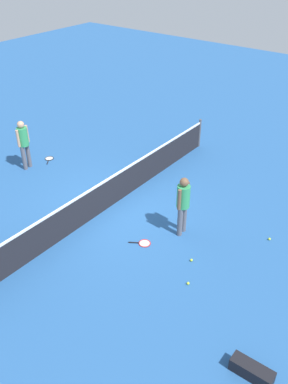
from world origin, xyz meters
name	(u,v)px	position (x,y,z in m)	size (l,w,h in m)	color
ground_plane	(110,206)	(0.00, 0.00, 0.00)	(40.00, 40.00, 0.00)	#265693
court_net	(109,192)	(0.00, 0.00, 0.50)	(10.09, 0.09, 1.07)	#4C4C51
player_near_side	(183,201)	(0.24, -2.33, 1.01)	(0.53, 0.37, 1.70)	#595960
player_far_side	(23,141)	(0.04, 3.77, 1.01)	(0.53, 0.39, 1.70)	#595960
tennis_racket_near_player	(144,243)	(-0.74, -1.81, 0.01)	(0.46, 0.58, 0.03)	red
tennis_racket_far_player	(49,159)	(0.89, 3.66, 0.01)	(0.57, 0.49, 0.03)	black
tennis_ball_near_player	(188,283)	(-1.27, -3.51, 0.03)	(0.07, 0.07, 0.07)	#C6E033
tennis_ball_by_net	(191,260)	(-0.55, -3.15, 0.03)	(0.07, 0.07, 0.07)	#C6E033
tennis_ball_midcourt	(269,239)	(1.39, -4.35, 0.03)	(0.07, 0.07, 0.07)	#C6E033
equipment_bag	(250,370)	(-2.51, -5.61, 0.14)	(0.29, 0.80, 0.28)	black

